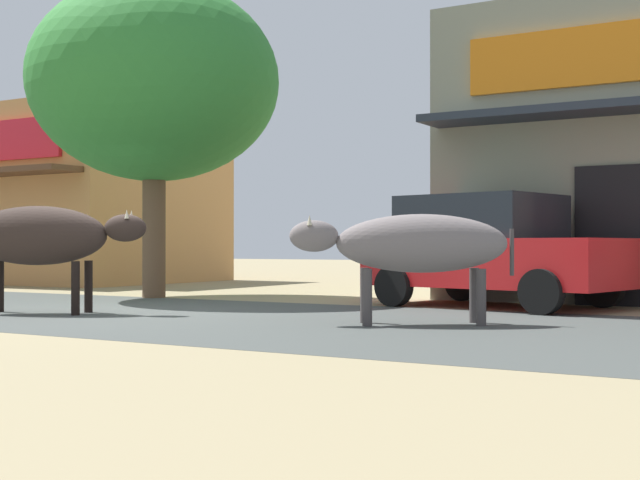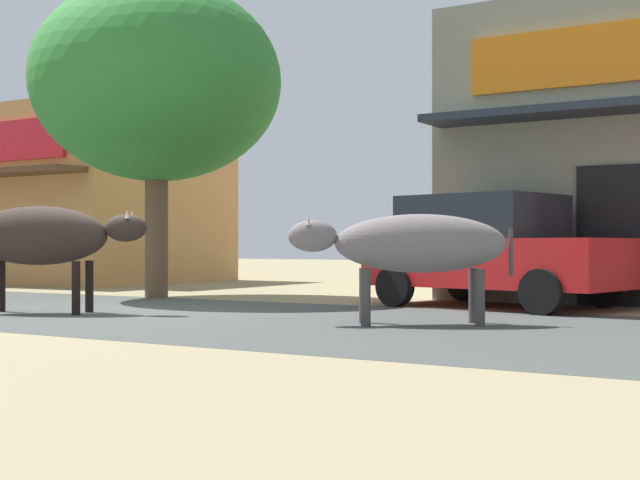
% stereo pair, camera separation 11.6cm
% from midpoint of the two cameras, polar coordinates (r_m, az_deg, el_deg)
% --- Properties ---
extents(ground, '(80.00, 80.00, 0.00)m').
position_cam_midpoint_polar(ground, '(12.43, -13.37, -4.50)').
color(ground, '#938561').
extents(asphalt_road, '(72.00, 5.51, 0.00)m').
position_cam_midpoint_polar(asphalt_road, '(12.43, -13.37, -4.49)').
color(asphalt_road, '#424644').
rests_on(asphalt_road, ground).
extents(storefront_left_cafe, '(8.12, 6.03, 4.19)m').
position_cam_midpoint_polar(storefront_left_cafe, '(24.02, -17.26, 2.52)').
color(storefront_left_cafe, tan).
rests_on(storefront_left_cafe, ground).
extents(roadside_tree, '(4.33, 4.33, 5.48)m').
position_cam_midpoint_polar(roadside_tree, '(15.84, -10.83, 9.96)').
color(roadside_tree, brown).
rests_on(roadside_tree, ground).
extents(parked_hatchback_car, '(4.00, 2.59, 1.64)m').
position_cam_midpoint_polar(parked_hatchback_car, '(13.24, 10.79, -0.61)').
color(parked_hatchback_car, red).
rests_on(parked_hatchback_car, ground).
extents(cow_near_brown, '(2.41, 1.47, 1.42)m').
position_cam_midpoint_polar(cow_near_brown, '(12.28, -17.76, 0.20)').
color(cow_near_brown, '#2F231F').
rests_on(cow_near_brown, ground).
extents(cow_far_dark, '(2.36, 1.67, 1.26)m').
position_cam_midpoint_polar(cow_far_dark, '(10.13, 5.81, -0.31)').
color(cow_far_dark, slate).
rests_on(cow_far_dark, ground).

